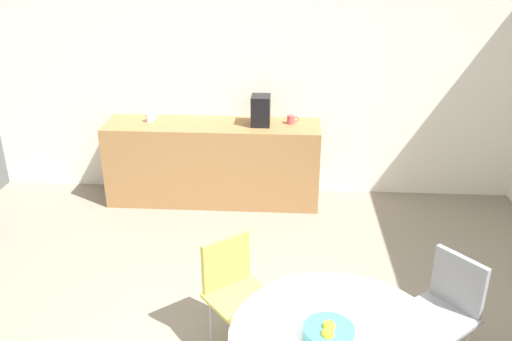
{
  "coord_description": "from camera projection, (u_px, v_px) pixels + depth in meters",
  "views": [
    {
      "loc": [
        0.4,
        -2.74,
        2.69
      ],
      "look_at": [
        0.14,
        1.29,
        0.95
      ],
      "focal_mm": 37.1,
      "sensor_mm": 36.0,
      "label": 1
    }
  ],
  "objects": [
    {
      "name": "wall_back",
      "position": [
        253.0,
        80.0,
        5.84
      ],
      "size": [
        6.0,
        0.1,
        2.6
      ],
      "primitive_type": "cube",
      "color": "white",
      "rests_on": "ground_plane"
    },
    {
      "name": "counter_block",
      "position": [
        214.0,
        162.0,
        5.88
      ],
      "size": [
        2.32,
        0.6,
        0.9
      ],
      "primitive_type": "cube",
      "color": "#9E7042",
      "rests_on": "ground_plane"
    },
    {
      "name": "chair_yellow",
      "position": [
        234.0,
        282.0,
        3.67
      ],
      "size": [
        0.59,
        0.59,
        0.83
      ],
      "color": "silver",
      "rests_on": "ground_plane"
    },
    {
      "name": "chair_gray",
      "position": [
        448.0,
        301.0,
        3.48
      ],
      "size": [
        0.59,
        0.59,
        0.83
      ],
      "color": "silver",
      "rests_on": "ground_plane"
    },
    {
      "name": "fruit_bowl",
      "position": [
        329.0,
        333.0,
        2.8
      ],
      "size": [
        0.27,
        0.27,
        0.11
      ],
      "color": "teal",
      "rests_on": "round_table"
    },
    {
      "name": "mug_white",
      "position": [
        150.0,
        118.0,
        5.75
      ],
      "size": [
        0.13,
        0.08,
        0.09
      ],
      "color": "white",
      "rests_on": "counter_block"
    },
    {
      "name": "mug_green",
      "position": [
        291.0,
        119.0,
        5.68
      ],
      "size": [
        0.13,
        0.08,
        0.09
      ],
      "color": "#D84C4C",
      "rests_on": "counter_block"
    },
    {
      "name": "coffee_maker",
      "position": [
        261.0,
        110.0,
        5.61
      ],
      "size": [
        0.2,
        0.24,
        0.32
      ],
      "primitive_type": "cube",
      "color": "black",
      "rests_on": "counter_block"
    }
  ]
}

